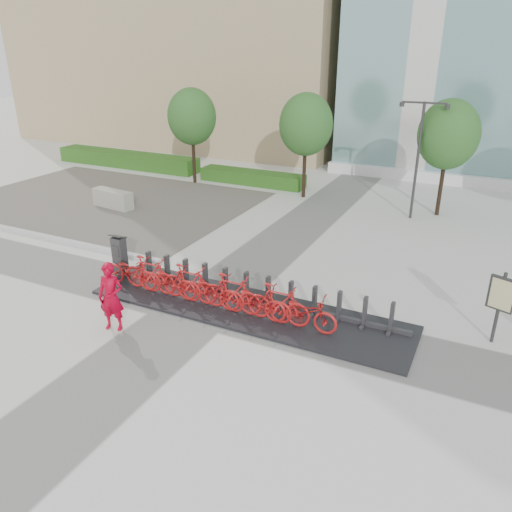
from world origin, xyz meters
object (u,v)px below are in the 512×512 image
at_px(jersey_barrier, 113,199).
at_px(kiosk, 120,256).
at_px(bike_0, 131,271).
at_px(worker_red, 111,297).
at_px(map_sign, 501,297).

bearing_deg(jersey_barrier, kiosk, -39.85).
height_order(bike_0, jersey_barrier, bike_0).
height_order(kiosk, worker_red, worker_red).
distance_m(worker_red, jersey_barrier, 11.35).
height_order(worker_red, jersey_barrier, worker_red).
relative_size(bike_0, map_sign, 0.97).
distance_m(bike_0, worker_red, 2.45).
xyz_separation_m(kiosk, worker_red, (1.91, -2.57, 0.17)).
relative_size(bike_0, jersey_barrier, 0.89).
relative_size(worker_red, jersey_barrier, 0.88).
distance_m(bike_0, jersey_barrier, 9.00).
xyz_separation_m(bike_0, kiosk, (-0.79, 0.43, 0.21)).
height_order(kiosk, jersey_barrier, kiosk).
bearing_deg(bike_0, kiosk, 61.53).
bearing_deg(map_sign, bike_0, -150.60).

